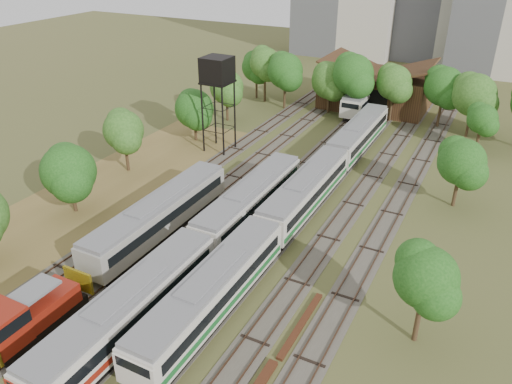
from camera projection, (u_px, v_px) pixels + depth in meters
The scene contains 14 objects.
ground at pixel (156, 342), 34.09m from camera, with size 240.00×240.00×0.00m, color #475123.
dry_grass_patch at pixel (56, 224), 47.73m from camera, with size 14.00×60.00×0.04m, color brown.
tracks at pixel (294, 190), 54.01m from camera, with size 24.60×80.00×0.19m.
railcar_red_set at pixel (200, 247), 40.84m from camera, with size 3.00×34.58×3.71m.
railcar_green_set at pixel (305, 193), 49.39m from camera, with size 3.01×52.08×3.72m.
railcar_rear at pixel (366, 97), 77.98m from camera, with size 3.07×16.08×3.80m.
shunter_locomotive at pixel (25, 318), 33.71m from camera, with size 2.73×8.10×3.57m.
old_grey_coach at pixel (160, 215), 45.28m from camera, with size 3.00×18.00×3.70m.
water_tower at pixel (217, 72), 59.71m from camera, with size 3.42×3.42×11.80m.
rail_pile_far at pixel (301, 324), 35.42m from camera, with size 0.46×7.35×0.24m, color #4E2716.
maintenance_shed at pixel (376, 89), 78.75m from camera, with size 16.45×11.55×7.58m.
tree_band_left at pixel (120, 137), 54.56m from camera, with size 6.77×66.46×9.04m.
tree_band_far at pixel (388, 83), 70.66m from camera, with size 44.47×9.23×9.59m.
tree_band_right at pixel (460, 175), 46.12m from camera, with size 4.90×41.12×7.37m.
Camera 1 is at (17.83, -19.44, 24.87)m, focal length 35.00 mm.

